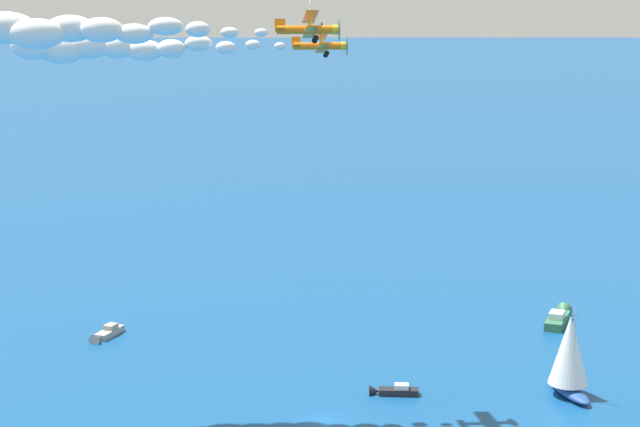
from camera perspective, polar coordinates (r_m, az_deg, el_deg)
The scene contains 10 objects.
ground_plane at distance 138.28m, azimuth 0.29°, elevation -10.50°, with size 2000.00×2000.00×0.00m, color navy.
motorboat_near_centre at distance 171.10m, azimuth -10.87°, elevation -6.05°, with size 7.48×3.52×2.10m.
motorboat_offshore at distance 179.09m, azimuth 12.09°, elevation -5.20°, with size 10.55×4.77×2.97m.
sailboat_trailing at distance 147.71m, azimuth 12.60°, elevation -7.03°, with size 7.90×8.87×12.01m.
motorboat_ahead at distance 146.35m, azimuth 3.68°, elevation -9.02°, with size 4.66×6.31×1.85m.
biplane_lead at distance 137.60m, azimuth 0.10°, elevation 8.60°, with size 6.59×6.81×3.68m.
wingwalker_lead at distance 137.93m, azimuth 0.09°, elevation 9.48°, with size 1.22×1.00×1.53m.
smoke_trail_lead at distance 138.26m, azimuth -11.46°, elevation 8.30°, with size 23.16×27.25×4.84m.
biplane_wingman at distance 118.24m, azimuth -0.51°, elevation 9.42°, with size 6.59×6.81×3.68m.
wingwalker_wingman at distance 118.62m, azimuth -0.52°, elevation 10.46°, with size 0.76×0.64×1.79m.
Camera 1 is at (106.02, 71.37, 52.81)m, focal length 62.76 mm.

